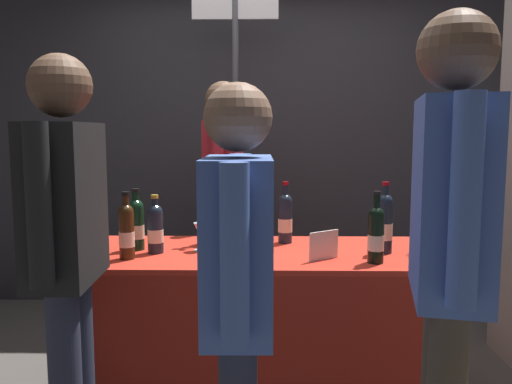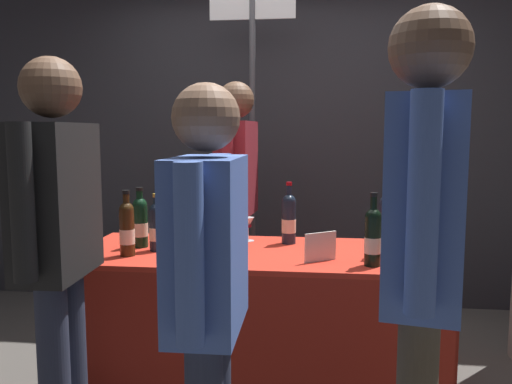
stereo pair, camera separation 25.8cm
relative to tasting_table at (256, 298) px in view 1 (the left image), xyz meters
name	(u,v)px [view 1 (the left image)]	position (x,y,z in m)	size (l,w,h in m)	color
back_partition	(259,114)	(0.00, 1.65, 0.99)	(7.08, 0.12, 3.07)	#2D2D33
tasting_table	(256,298)	(0.00, 0.00, 0.00)	(1.81, 0.74, 0.80)	red
featured_wine_bottle	(285,218)	(0.15, 0.20, 0.38)	(0.08, 0.08, 0.33)	#192333
display_bottle_0	(240,224)	(-0.08, 0.08, 0.37)	(0.07, 0.07, 0.29)	black
display_bottle_1	(385,223)	(0.64, -0.03, 0.40)	(0.08, 0.08, 0.35)	#192333
display_bottle_2	(136,223)	(-0.61, 0.02, 0.38)	(0.08, 0.08, 0.31)	black
display_bottle_3	(155,228)	(-0.50, -0.05, 0.37)	(0.08, 0.08, 0.29)	#192333
display_bottle_4	(376,233)	(0.55, -0.23, 0.38)	(0.07, 0.07, 0.33)	black
display_bottle_5	(127,230)	(-0.61, -0.17, 0.38)	(0.07, 0.07, 0.32)	#38230F
wine_glass_near_vendor	(244,224)	(-0.07, 0.23, 0.34)	(0.07, 0.07, 0.13)	silver
wine_glass_mid	(201,231)	(-0.28, 0.01, 0.35)	(0.07, 0.07, 0.14)	silver
flower_vase	(208,222)	(-0.26, 0.15, 0.37)	(0.10, 0.09, 0.41)	tan
brochure_stand	(324,245)	(0.32, -0.18, 0.31)	(0.17, 0.01, 0.14)	silver
vendor_presenter	(224,188)	(-0.22, 0.79, 0.48)	(0.24, 0.56, 1.72)	#4C4233
taster_foreground_right	(238,284)	(-0.04, -0.98, 0.37)	(0.21, 0.57, 1.55)	#2D3347
taster_foreground_left	(449,237)	(0.62, -0.96, 0.52)	(0.30, 0.59, 1.76)	#4C4233
taster_foreground_centre	(67,236)	(-0.70, -0.67, 0.46)	(0.23, 0.57, 1.68)	#2D3347
booth_signpost	(236,124)	(-0.17, 1.20, 0.90)	(0.61, 0.04, 2.37)	#47474C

